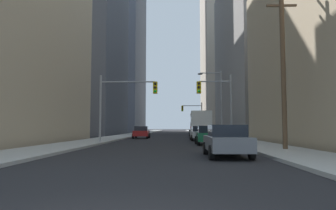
# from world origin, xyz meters

# --- Properties ---
(sidewalk_left) EXTENTS (3.62, 160.00, 0.15)m
(sidewalk_left) POSITION_xyz_m (-6.94, 50.00, 0.07)
(sidewalk_left) COLOR #9E9E99
(sidewalk_left) RESTS_ON ground
(sidewalk_right) EXTENTS (3.62, 160.00, 0.15)m
(sidewalk_right) POSITION_xyz_m (6.94, 50.00, 0.07)
(sidewalk_right) COLOR #9E9E99
(sidewalk_right) RESTS_ON ground
(city_bus) EXTENTS (2.92, 11.58, 3.40)m
(city_bus) POSITION_xyz_m (4.23, 38.42, 1.93)
(city_bus) COLOR silver
(city_bus) RESTS_ON ground
(sedan_grey) EXTENTS (1.95, 4.20, 1.52)m
(sedan_grey) POSITION_xyz_m (3.32, 10.74, 0.77)
(sedan_grey) COLOR slate
(sedan_grey) RESTS_ON ground
(sedan_green) EXTENTS (1.95, 4.25, 1.52)m
(sedan_green) POSITION_xyz_m (3.51, 20.81, 0.77)
(sedan_green) COLOR #195938
(sedan_green) RESTS_ON ground
(sedan_silver) EXTENTS (1.95, 4.24, 1.52)m
(sedan_silver) POSITION_xyz_m (3.42, 28.34, 0.77)
(sedan_silver) COLOR #B7BABF
(sedan_silver) RESTS_ON ground
(sedan_red) EXTENTS (1.95, 4.26, 1.52)m
(sedan_red) POSITION_xyz_m (-3.39, 34.17, 0.77)
(sedan_red) COLOR maroon
(sedan_red) RESTS_ON ground
(traffic_signal_near_left) EXTENTS (5.11, 0.44, 6.00)m
(traffic_signal_near_left) POSITION_xyz_m (-3.50, 22.65, 4.10)
(traffic_signal_near_left) COLOR gray
(traffic_signal_near_left) RESTS_ON ground
(traffic_signal_near_right) EXTENTS (3.07, 0.44, 6.00)m
(traffic_signal_near_right) POSITION_xyz_m (4.45, 22.64, 4.01)
(traffic_signal_near_right) COLOR gray
(traffic_signal_near_right) RESTS_ON ground
(traffic_signal_far_right) EXTENTS (3.88, 0.44, 6.00)m
(traffic_signal_far_right) POSITION_xyz_m (4.07, 52.74, 4.05)
(traffic_signal_far_right) COLOR gray
(traffic_signal_far_right) RESTS_ON ground
(utility_pole_right) EXTENTS (2.20, 0.28, 10.13)m
(utility_pole_right) POSITION_xyz_m (7.30, 14.17, 5.34)
(utility_pole_right) COLOR brown
(utility_pole_right) RESTS_ON ground
(street_lamp_right) EXTENTS (2.61, 0.32, 7.50)m
(street_lamp_right) POSITION_xyz_m (5.40, 29.04, 4.56)
(street_lamp_right) COLOR gray
(street_lamp_right) RESTS_ON ground
(building_left_mid_office) EXTENTS (15.16, 21.24, 35.31)m
(building_left_mid_office) POSITION_xyz_m (-17.24, 51.90, 17.66)
(building_left_mid_office) COLOR #4C515B
(building_left_mid_office) RESTS_ON ground
(building_left_far_tower) EXTENTS (14.12, 28.88, 64.13)m
(building_left_far_tower) POSITION_xyz_m (-16.98, 90.32, 32.06)
(building_left_far_tower) COLOR #4C515B
(building_left_far_tower) RESTS_ON ground
(building_right_mid_block) EXTENTS (21.55, 29.76, 29.99)m
(building_right_mid_block) POSITION_xyz_m (20.64, 50.23, 15.00)
(building_right_mid_block) COLOR gray
(building_right_mid_block) RESTS_ON ground
(building_right_far_highrise) EXTENTS (25.39, 23.72, 53.44)m
(building_right_far_highrise) POSITION_xyz_m (22.45, 92.94, 26.72)
(building_right_far_highrise) COLOR #B7A893
(building_right_far_highrise) RESTS_ON ground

